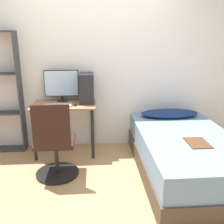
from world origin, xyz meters
name	(u,v)px	position (x,y,z in m)	size (l,w,h in m)	color
ground_plane	(101,195)	(0.00, 0.00, 0.00)	(14.00, 14.00, 0.00)	tan
wall_back	(97,67)	(0.00, 1.44, 1.25)	(8.00, 0.05, 2.50)	silver
desk	(64,113)	(-0.49, 1.13, 0.63)	(0.92, 0.56, 0.76)	#997047
office_chair	(55,149)	(-0.54, 0.42, 0.38)	(0.54, 0.54, 0.98)	black
bed	(185,154)	(1.09, 0.41, 0.26)	(1.16, 2.01, 0.52)	#4C3D2D
pillow	(169,113)	(1.09, 1.16, 0.58)	(0.88, 0.36, 0.11)	navy
magazine	(197,143)	(1.12, 0.14, 0.53)	(0.24, 0.32, 0.01)	#56331E
monitor	(61,85)	(-0.53, 1.32, 1.02)	(0.51, 0.17, 0.47)	black
keyboard	(58,105)	(-0.56, 1.02, 0.77)	(0.38, 0.14, 0.02)	silver
pc_tower	(87,88)	(-0.16, 1.22, 0.98)	(0.21, 0.36, 0.43)	#232328
mouse	(75,105)	(-0.32, 1.02, 0.77)	(0.06, 0.09, 0.02)	black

